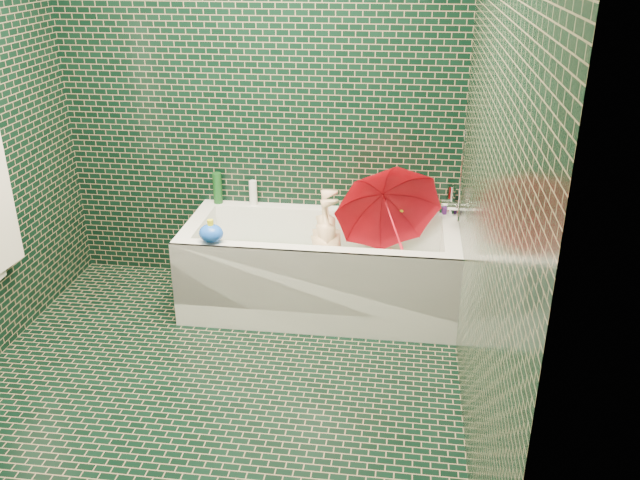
# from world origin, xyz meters

# --- Properties ---
(floor) EXTENTS (2.80, 2.80, 0.00)m
(floor) POSITION_xyz_m (0.00, 0.00, 0.00)
(floor) COLOR black
(floor) RESTS_ON ground
(wall_back) EXTENTS (2.80, 0.00, 2.80)m
(wall_back) POSITION_xyz_m (0.00, 1.40, 1.25)
(wall_back) COLOR black
(wall_back) RESTS_ON floor
(wall_front) EXTENTS (2.80, 0.00, 2.80)m
(wall_front) POSITION_xyz_m (0.00, -1.40, 1.25)
(wall_front) COLOR black
(wall_front) RESTS_ON floor
(wall_right) EXTENTS (0.00, 2.80, 2.80)m
(wall_right) POSITION_xyz_m (1.30, 0.00, 1.25)
(wall_right) COLOR black
(wall_right) RESTS_ON floor
(bathtub) EXTENTS (1.70, 0.75, 0.55)m
(bathtub) POSITION_xyz_m (0.45, 1.01, 0.21)
(bathtub) COLOR white
(bathtub) RESTS_ON floor
(bath_mat) EXTENTS (1.35, 0.47, 0.01)m
(bath_mat) POSITION_xyz_m (0.45, 1.02, 0.16)
(bath_mat) COLOR green
(bath_mat) RESTS_ON bathtub
(water) EXTENTS (1.48, 0.53, 0.00)m
(water) POSITION_xyz_m (0.45, 1.02, 0.30)
(water) COLOR silver
(water) RESTS_ON bathtub
(faucet) EXTENTS (0.18, 0.19, 0.55)m
(faucet) POSITION_xyz_m (1.26, 1.02, 0.77)
(faucet) COLOR silver
(faucet) RESTS_ON wall_right
(child) EXTENTS (0.95, 0.39, 0.25)m
(child) POSITION_xyz_m (0.51, 0.99, 0.31)
(child) COLOR beige
(child) RESTS_ON bathtub
(umbrella) EXTENTS (0.92, 0.91, 0.93)m
(umbrella) POSITION_xyz_m (0.89, 1.02, 0.61)
(umbrella) COLOR red
(umbrella) RESTS_ON bathtub
(soap_bottle_a) EXTENTS (0.10, 0.10, 0.25)m
(soap_bottle_a) POSITION_xyz_m (1.14, 1.32, 0.55)
(soap_bottle_a) COLOR white
(soap_bottle_a) RESTS_ON bathtub
(soap_bottle_b) EXTENTS (0.11, 0.11, 0.19)m
(soap_bottle_b) POSITION_xyz_m (1.25, 1.34, 0.55)
(soap_bottle_b) COLOR #441B67
(soap_bottle_b) RESTS_ON bathtub
(soap_bottle_c) EXTENTS (0.18, 0.18, 0.19)m
(soap_bottle_c) POSITION_xyz_m (1.20, 1.37, 0.55)
(soap_bottle_c) COLOR #124118
(soap_bottle_c) RESTS_ON bathtub
(bottle_right_tall) EXTENTS (0.06, 0.06, 0.21)m
(bottle_right_tall) POSITION_xyz_m (1.09, 1.34, 0.65)
(bottle_right_tall) COLOR #124118
(bottle_right_tall) RESTS_ON bathtub
(bottle_right_pump) EXTENTS (0.06, 0.06, 0.20)m
(bottle_right_pump) POSITION_xyz_m (1.25, 1.33, 0.65)
(bottle_right_pump) COLOR silver
(bottle_right_pump) RESTS_ON bathtub
(bottle_left_tall) EXTENTS (0.08, 0.08, 0.21)m
(bottle_left_tall) POSITION_xyz_m (-0.29, 1.35, 0.66)
(bottle_left_tall) COLOR #124118
(bottle_left_tall) RESTS_ON bathtub
(bottle_left_short) EXTENTS (0.06, 0.06, 0.17)m
(bottle_left_short) POSITION_xyz_m (-0.05, 1.35, 0.63)
(bottle_left_short) COLOR white
(bottle_left_short) RESTS_ON bathtub
(rubber_duck) EXTENTS (0.11, 0.09, 0.09)m
(rubber_duck) POSITION_xyz_m (0.95, 1.33, 0.59)
(rubber_duck) COLOR yellow
(rubber_duck) RESTS_ON bathtub
(bath_toy) EXTENTS (0.16, 0.14, 0.14)m
(bath_toy) POSITION_xyz_m (-0.15, 0.70, 0.61)
(bath_toy) COLOR blue
(bath_toy) RESTS_ON bathtub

